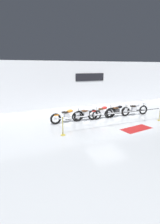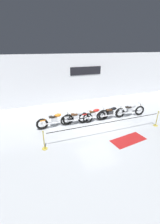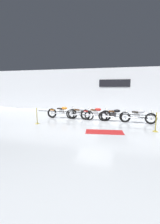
{
  "view_description": "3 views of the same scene",
  "coord_description": "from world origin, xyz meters",
  "px_view_note": "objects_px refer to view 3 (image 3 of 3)",
  "views": [
    {
      "loc": [
        -6.31,
        -10.04,
        3.68
      ],
      "look_at": [
        -1.5,
        1.32,
        0.49
      ],
      "focal_mm": 28.0,
      "sensor_mm": 36.0,
      "label": 1
    },
    {
      "loc": [
        -4.05,
        -7.72,
        4.77
      ],
      "look_at": [
        -0.96,
        0.88,
        0.74
      ],
      "focal_mm": 24.0,
      "sensor_mm": 36.0,
      "label": 2
    },
    {
      "loc": [
        1.49,
        -9.92,
        2.39
      ],
      "look_at": [
        -1.23,
        0.69,
        0.56
      ],
      "focal_mm": 24.0,
      "sensor_mm": 36.0,
      "label": 3
    }
  ],
  "objects_px": {
    "stanchion_mid_left": "(156,125)",
    "motorcycle_orange_0": "(62,112)",
    "floor_banner": "(104,132)",
    "stanchion_far_left": "(70,115)",
    "motorcycle_red_2": "(95,114)",
    "motorcycle_black_3": "(114,115)",
    "motorcycle_silver_1": "(80,113)",
    "motorcycle_silver_4": "(138,116)"
  },
  "relations": [
    {
      "from": "motorcycle_silver_1",
      "to": "motorcycle_black_3",
      "type": "distance_m",
      "value": 2.5
    },
    {
      "from": "motorcycle_silver_1",
      "to": "stanchion_far_left",
      "type": "xyz_separation_m",
      "value": [
        -0.08,
        -1.95,
        0.23
      ]
    },
    {
      "from": "motorcycle_silver_1",
      "to": "stanchion_mid_left",
      "type": "xyz_separation_m",
      "value": [
        4.75,
        -1.95,
        -0.11
      ]
    },
    {
      "from": "motorcycle_silver_4",
      "to": "stanchion_mid_left",
      "type": "relative_size",
      "value": 2.25
    },
    {
      "from": "motorcycle_orange_0",
      "to": "stanchion_far_left",
      "type": "relative_size",
      "value": 0.34
    },
    {
      "from": "stanchion_far_left",
      "to": "floor_banner",
      "type": "relative_size",
      "value": 3.55
    },
    {
      "from": "stanchion_mid_left",
      "to": "motorcycle_silver_4",
      "type": "bearing_deg",
      "value": 111.88
    },
    {
      "from": "motorcycle_red_2",
      "to": "stanchion_mid_left",
      "type": "bearing_deg",
      "value": -28.22
    },
    {
      "from": "stanchion_far_left",
      "to": "stanchion_mid_left",
      "type": "distance_m",
      "value": 4.84
    },
    {
      "from": "motorcycle_silver_1",
      "to": "motorcycle_red_2",
      "type": "bearing_deg",
      "value": -1.61
    },
    {
      "from": "motorcycle_red_2",
      "to": "stanchion_far_left",
      "type": "xyz_separation_m",
      "value": [
        -1.27,
        -1.91,
        0.22
      ]
    },
    {
      "from": "stanchion_far_left",
      "to": "floor_banner",
      "type": "bearing_deg",
      "value": -19.64
    },
    {
      "from": "motorcycle_silver_1",
      "to": "stanchion_far_left",
      "type": "bearing_deg",
      "value": -92.42
    },
    {
      "from": "motorcycle_silver_4",
      "to": "stanchion_far_left",
      "type": "bearing_deg",
      "value": -156.62
    },
    {
      "from": "motorcycle_black_3",
      "to": "motorcycle_silver_4",
      "type": "relative_size",
      "value": 0.93
    },
    {
      "from": "stanchion_far_left",
      "to": "motorcycle_red_2",
      "type": "bearing_deg",
      "value": 56.47
    },
    {
      "from": "motorcycle_red_2",
      "to": "motorcycle_black_3",
      "type": "relative_size",
      "value": 1.02
    },
    {
      "from": "motorcycle_orange_0",
      "to": "floor_banner",
      "type": "distance_m",
      "value": 4.52
    },
    {
      "from": "stanchion_far_left",
      "to": "motorcycle_orange_0",
      "type": "bearing_deg",
      "value": 123.08
    },
    {
      "from": "motorcycle_orange_0",
      "to": "motorcycle_red_2",
      "type": "xyz_separation_m",
      "value": [
        2.6,
        -0.13,
        0.01
      ]
    },
    {
      "from": "stanchion_mid_left",
      "to": "motorcycle_orange_0",
      "type": "bearing_deg",
      "value": 161.63
    },
    {
      "from": "motorcycle_red_2",
      "to": "stanchion_mid_left",
      "type": "height_order",
      "value": "stanchion_mid_left"
    },
    {
      "from": "motorcycle_red_2",
      "to": "floor_banner",
      "type": "bearing_deg",
      "value": -71.55
    },
    {
      "from": "motorcycle_orange_0",
      "to": "motorcycle_red_2",
      "type": "distance_m",
      "value": 2.6
    },
    {
      "from": "motorcycle_orange_0",
      "to": "motorcycle_red_2",
      "type": "relative_size",
      "value": 1.07
    },
    {
      "from": "motorcycle_orange_0",
      "to": "stanchion_far_left",
      "type": "bearing_deg",
      "value": -56.92
    },
    {
      "from": "motorcycle_black_3",
      "to": "motorcycle_silver_4",
      "type": "xyz_separation_m",
      "value": [
        1.53,
        -0.1,
        0.02
      ]
    },
    {
      "from": "motorcycle_orange_0",
      "to": "floor_banner",
      "type": "height_order",
      "value": "motorcycle_orange_0"
    },
    {
      "from": "stanchion_mid_left",
      "to": "motorcycle_red_2",
      "type": "bearing_deg",
      "value": 151.78
    },
    {
      "from": "floor_banner",
      "to": "stanchion_far_left",
      "type": "bearing_deg",
      "value": 152.29
    },
    {
      "from": "motorcycle_red_2",
      "to": "floor_banner",
      "type": "relative_size",
      "value": 1.12
    },
    {
      "from": "motorcycle_orange_0",
      "to": "stanchion_mid_left",
      "type": "xyz_separation_m",
      "value": [
        6.17,
        -2.05,
        -0.11
      ]
    },
    {
      "from": "motorcycle_orange_0",
      "to": "motorcycle_black_3",
      "type": "xyz_separation_m",
      "value": [
        3.92,
        -0.17,
        -0.01
      ]
    },
    {
      "from": "motorcycle_black_3",
      "to": "motorcycle_silver_4",
      "type": "distance_m",
      "value": 1.54
    },
    {
      "from": "motorcycle_orange_0",
      "to": "motorcycle_silver_1",
      "type": "height_order",
      "value": "motorcycle_orange_0"
    },
    {
      "from": "motorcycle_black_3",
      "to": "stanchion_mid_left",
      "type": "height_order",
      "value": "stanchion_mid_left"
    },
    {
      "from": "motorcycle_black_3",
      "to": "floor_banner",
      "type": "xyz_separation_m",
      "value": [
        -0.42,
        -2.65,
        -0.45
      ]
    },
    {
      "from": "motorcycle_red_2",
      "to": "floor_banner",
      "type": "height_order",
      "value": "motorcycle_red_2"
    },
    {
      "from": "motorcycle_silver_1",
      "to": "floor_banner",
      "type": "height_order",
      "value": "motorcycle_silver_1"
    },
    {
      "from": "motorcycle_silver_4",
      "to": "floor_banner",
      "type": "bearing_deg",
      "value": -127.44
    },
    {
      "from": "motorcycle_red_2",
      "to": "stanchion_far_left",
      "type": "bearing_deg",
      "value": -123.53
    },
    {
      "from": "motorcycle_red_2",
      "to": "motorcycle_black_3",
      "type": "xyz_separation_m",
      "value": [
        1.32,
        -0.03,
        -0.02
      ]
    }
  ]
}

